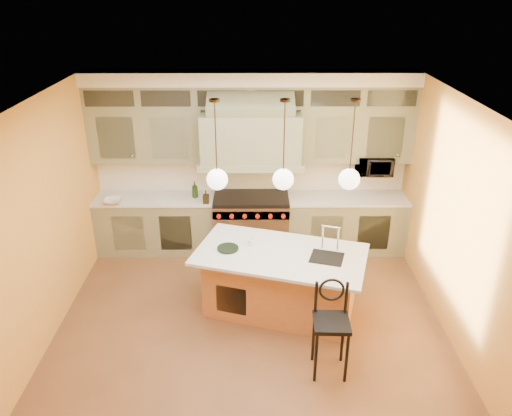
{
  "coord_description": "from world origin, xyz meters",
  "views": [
    {
      "loc": [
        0.04,
        -5.17,
        4.14
      ],
      "look_at": [
        0.07,
        0.7,
        1.42
      ],
      "focal_mm": 35.0,
      "sensor_mm": 36.0,
      "label": 1
    }
  ],
  "objects_px": {
    "kitchen_island": "(281,280)",
    "counter_stool": "(331,323)",
    "range": "(251,223)",
    "microwave": "(374,165)"
  },
  "relations": [
    {
      "from": "kitchen_island",
      "to": "counter_stool",
      "type": "bearing_deg",
      "value": -49.47
    },
    {
      "from": "range",
      "to": "microwave",
      "type": "relative_size",
      "value": 2.21
    },
    {
      "from": "counter_stool",
      "to": "microwave",
      "type": "height_order",
      "value": "microwave"
    },
    {
      "from": "kitchen_island",
      "to": "microwave",
      "type": "relative_size",
      "value": 4.43
    },
    {
      "from": "kitchen_island",
      "to": "microwave",
      "type": "distance_m",
      "value": 2.57
    },
    {
      "from": "counter_stool",
      "to": "range",
      "type": "bearing_deg",
      "value": 109.59
    },
    {
      "from": "range",
      "to": "kitchen_island",
      "type": "distance_m",
      "value": 1.74
    },
    {
      "from": "range",
      "to": "counter_stool",
      "type": "distance_m",
      "value": 2.97
    },
    {
      "from": "counter_stool",
      "to": "kitchen_island",
      "type": "bearing_deg",
      "value": 115.66
    },
    {
      "from": "range",
      "to": "kitchen_island",
      "type": "relative_size",
      "value": 0.5
    }
  ]
}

